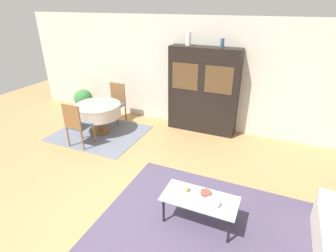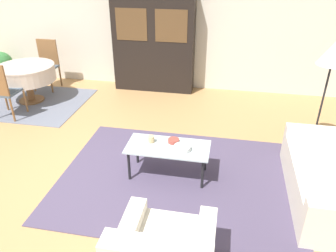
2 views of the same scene
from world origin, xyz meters
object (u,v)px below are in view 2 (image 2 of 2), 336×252
Objects in this scene: bowl_small at (174,141)px; potted_plant at (1,65)px; coffee_table at (168,149)px; display_cabinet at (154,41)px; dining_chair_far at (47,62)px; dining_table at (26,73)px; dining_chair_near at (1,88)px; cup at (151,139)px; bowl at (182,148)px; floor_lamp at (333,57)px.

bowl_small is 0.22× the size of potted_plant.
potted_plant reaches higher than coffee_table.
dining_chair_far is (-2.27, -0.37, -0.45)m from display_cabinet.
dining_chair_near reaches higher than dining_table.
display_cabinet is 3.00× the size of potted_plant.
cup is at bearing 138.33° from dining_chair_far.
dining_table is at bearing 147.97° from cup.
dining_chair_near reaches higher than bowl.
display_cabinet is 3.52m from floor_lamp.
dining_chair_near is 5.26m from floor_lamp.
coffee_table is at bearing -30.89° from dining_table.
floor_lamp reaches higher than bowl_small.
dining_table is 7.28× the size of bowl_small.
dining_table is (-3.15, 1.89, 0.18)m from coffee_table.
display_cabinet is 1.89× the size of dining_table.
cup reaches higher than bowl_small.
floor_lamp is 2.41m from bowl_small.
bowl is (0.19, -0.05, 0.08)m from coffee_table.
bowl reaches higher than coffee_table.
coffee_table is at bearing -19.48° from dining_chair_near.
floor_lamp is at bearing 163.22° from dining_chair_far.
dining_chair_near reaches higher than coffee_table.
floor_lamp reaches higher than potted_plant.
bowl_small is at bearing 141.56° from dining_chair_far.
cup is at bearing 165.39° from coffee_table.
potted_plant is (-4.15, 2.74, -0.10)m from cup.
cup is at bearing -155.55° from floor_lamp.
coffee_table is 2.53m from floor_lamp.
cup is 0.62× the size of bowl_small.
potted_plant is at bearing 148.84° from bowl_small.
dining_chair_near is at bearing 160.14° from cup.
dining_chair_near and dining_chair_far have the same top height.
floor_lamp is at bearing -0.23° from dining_chair_near.
display_cabinet is at bearing 107.81° from bowl_small.
dining_table reaches higher than bowl_small.
dining_chair_far is (0.00, 1.54, 0.00)m from dining_chair_near.
potted_plant is at bearing 146.60° from cup.
potted_plant is (-4.39, 2.80, -0.01)m from coffee_table.
dining_table is at bearing 90.00° from dining_chair_near.
dining_chair_far is (0.00, 0.77, -0.01)m from dining_table.
floor_lamp reaches higher than bowl.
coffee_table is 5.02× the size of bowl.
cup is at bearing -32.03° from dining_table.
coffee_table is 0.52× the size of display_cabinet.
coffee_table is 0.21m from bowl.
display_cabinet is 22.23× the size of cup.
floor_lamp is (5.19, -0.02, 0.85)m from dining_chair_near.
bowl_small is at bearing -72.19° from display_cabinet.
cup is 0.43× the size of bowl.
dining_chair_near is at bearing 90.00° from dining_chair_far.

